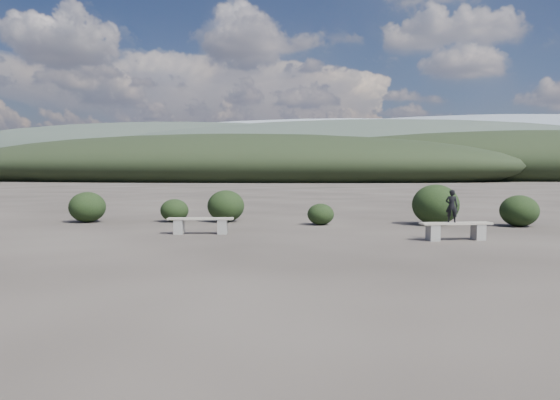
# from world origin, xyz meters

# --- Properties ---
(ground) EXTENTS (1200.00, 1200.00, 0.00)m
(ground) POSITION_xyz_m (0.00, 0.00, 0.00)
(ground) COLOR #2B2622
(ground) RESTS_ON ground
(bench_left) EXTENTS (1.90, 0.69, 0.47)m
(bench_left) POSITION_xyz_m (-2.34, 5.52, 0.28)
(bench_left) COLOR gray
(bench_left) RESTS_ON ground
(bench_right) EXTENTS (1.90, 0.90, 0.47)m
(bench_right) POSITION_xyz_m (4.63, 5.18, 0.28)
(bench_right) COLOR gray
(bench_right) RESTS_ON ground
(seated_person) EXTENTS (0.34, 0.26, 0.85)m
(seated_person) POSITION_xyz_m (4.51, 5.14, 0.89)
(seated_person) COLOR black
(seated_person) RESTS_ON bench_right
(shrub_a) EXTENTS (0.99, 0.99, 0.81)m
(shrub_a) POSITION_xyz_m (-4.38, 9.03, 0.41)
(shrub_a) COLOR black
(shrub_a) RESTS_ON ground
(shrub_b) EXTENTS (1.31, 1.31, 1.12)m
(shrub_b) POSITION_xyz_m (-2.59, 9.35, 0.56)
(shrub_b) COLOR black
(shrub_b) RESTS_ON ground
(shrub_c) EXTENTS (0.89, 0.89, 0.71)m
(shrub_c) POSITION_xyz_m (0.83, 8.72, 0.36)
(shrub_c) COLOR black
(shrub_c) RESTS_ON ground
(shrub_d) EXTENTS (1.55, 1.55, 1.36)m
(shrub_d) POSITION_xyz_m (4.62, 9.28, 0.68)
(shrub_d) COLOR black
(shrub_d) RESTS_ON ground
(shrub_e) EXTENTS (1.22, 1.22, 1.02)m
(shrub_e) POSITION_xyz_m (7.25, 9.18, 0.51)
(shrub_e) COLOR black
(shrub_e) RESTS_ON ground
(shrub_f) EXTENTS (1.27, 1.27, 1.07)m
(shrub_f) POSITION_xyz_m (-7.35, 8.40, 0.54)
(shrub_f) COLOR black
(shrub_f) RESTS_ON ground
(mountain_ridges) EXTENTS (500.00, 400.00, 56.00)m
(mountain_ridges) POSITION_xyz_m (-7.48, 339.06, 10.84)
(mountain_ridges) COLOR black
(mountain_ridges) RESTS_ON ground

